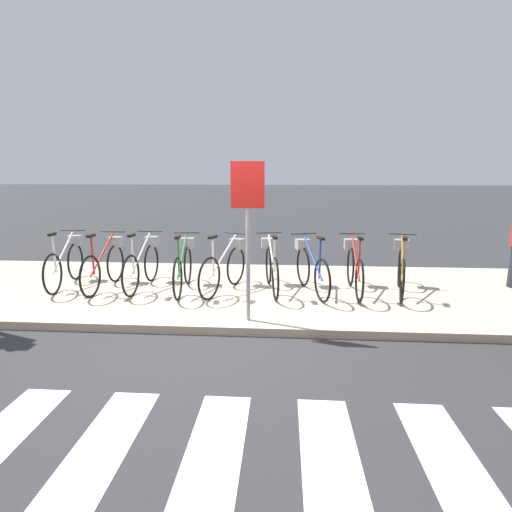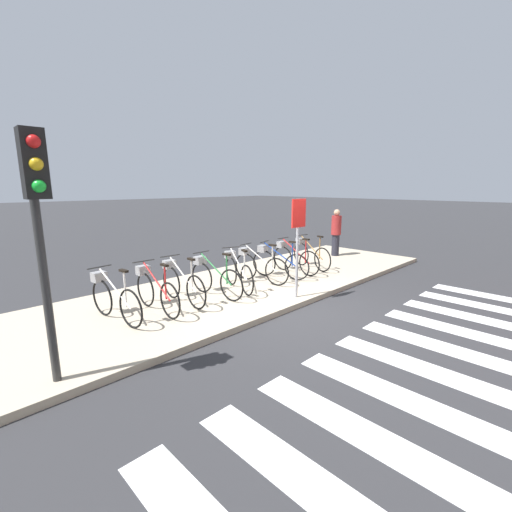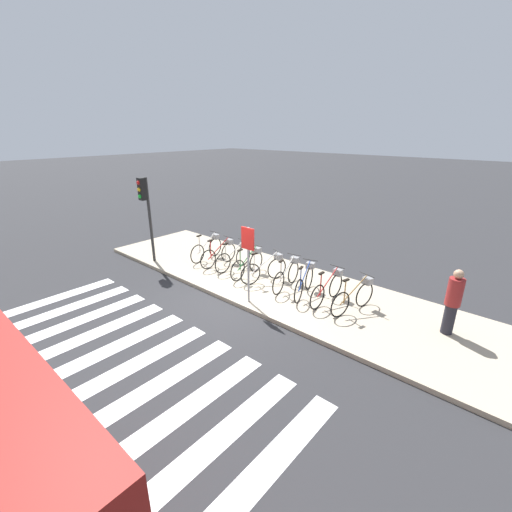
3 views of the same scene
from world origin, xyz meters
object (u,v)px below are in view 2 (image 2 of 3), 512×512
(parked_bicycle_0, at_px, (113,297))
(pedestrian, at_px, (336,232))
(parked_bicycle_7, at_px, (293,257))
(sign_post, at_px, (298,231))
(parked_bicycle_8, at_px, (309,253))
(parked_bicycle_6, at_px, (277,261))
(parked_bicycle_1, at_px, (154,289))
(parked_bicycle_4, at_px, (237,271))
(parked_bicycle_5, at_px, (258,265))
(traffic_light, at_px, (38,207))
(parked_bicycle_2, at_px, (181,282))
(parked_bicycle_3, at_px, (213,276))

(parked_bicycle_0, xyz_separation_m, pedestrian, (8.04, 0.43, 0.40))
(parked_bicycle_7, relative_size, sign_post, 0.77)
(parked_bicycle_8, distance_m, sign_post, 3.06)
(parked_bicycle_6, bearing_deg, sign_post, -123.38)
(parked_bicycle_0, relative_size, parked_bicycle_1, 1.00)
(parked_bicycle_6, bearing_deg, parked_bicycle_8, 2.45)
(parked_bicycle_4, bearing_deg, pedestrian, 6.09)
(parked_bicycle_0, distance_m, pedestrian, 8.06)
(parked_bicycle_0, bearing_deg, parked_bicycle_5, -0.71)
(parked_bicycle_5, bearing_deg, sign_post, -100.26)
(traffic_light, height_order, sign_post, traffic_light)
(traffic_light, bearing_deg, parked_bicycle_5, 16.95)
(parked_bicycle_2, distance_m, traffic_light, 3.63)
(parked_bicycle_6, distance_m, sign_post, 1.99)
(parked_bicycle_0, bearing_deg, sign_post, -23.99)
(parked_bicycle_0, relative_size, parked_bicycle_6, 1.03)
(parked_bicycle_8, relative_size, sign_post, 0.76)
(pedestrian, xyz_separation_m, traffic_light, (-9.38, -2.01, 1.34))
(parked_bicycle_0, bearing_deg, traffic_light, -130.40)
(parked_bicycle_0, xyz_separation_m, parked_bicycle_5, (3.69, -0.05, 0.00))
(parked_bicycle_3, distance_m, sign_post, 2.12)
(parked_bicycle_0, xyz_separation_m, parked_bicycle_3, (2.18, -0.14, 0.00))
(parked_bicycle_3, bearing_deg, parked_bicycle_4, 1.69)
(parked_bicycle_1, relative_size, parked_bicycle_3, 1.00)
(parked_bicycle_6, xyz_separation_m, pedestrian, (3.68, 0.53, 0.40))
(traffic_light, bearing_deg, parked_bicycle_4, 18.93)
(parked_bicycle_1, xyz_separation_m, parked_bicycle_5, (2.92, 0.06, 0.00))
(pedestrian, bearing_deg, traffic_light, -167.92)
(parked_bicycle_7, xyz_separation_m, pedestrian, (2.93, 0.47, 0.40))
(parked_bicycle_3, bearing_deg, parked_bicycle_0, 176.29)
(parked_bicycle_8, xyz_separation_m, pedestrian, (2.15, 0.46, 0.40))
(parked_bicycle_3, xyz_separation_m, pedestrian, (5.86, 0.57, 0.40))
(parked_bicycle_2, height_order, sign_post, sign_post)
(parked_bicycle_0, relative_size, parked_bicycle_7, 1.00)
(parked_bicycle_2, height_order, traffic_light, traffic_light)
(traffic_light, distance_m, sign_post, 4.82)
(parked_bicycle_3, height_order, parked_bicycle_4, same)
(parked_bicycle_3, xyz_separation_m, parked_bicycle_7, (2.92, 0.10, 0.00))
(parked_bicycle_1, height_order, traffic_light, traffic_light)
(parked_bicycle_1, distance_m, parked_bicycle_6, 3.59)
(traffic_light, xyz_separation_m, sign_post, (4.77, 0.06, -0.72))
(parked_bicycle_3, bearing_deg, pedestrian, 5.55)
(parked_bicycle_3, bearing_deg, traffic_light, -157.80)
(parked_bicycle_1, bearing_deg, parked_bicycle_4, -0.48)
(parked_bicycle_4, bearing_deg, parked_bicycle_0, 177.64)
(parked_bicycle_1, xyz_separation_m, parked_bicycle_6, (3.59, 0.00, 0.00))
(parked_bicycle_0, bearing_deg, pedestrian, 3.04)
(parked_bicycle_6, xyz_separation_m, parked_bicycle_8, (1.53, 0.07, 0.00))
(parked_bicycle_4, distance_m, parked_bicycle_5, 0.78)
(parked_bicycle_7, relative_size, traffic_light, 0.55)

